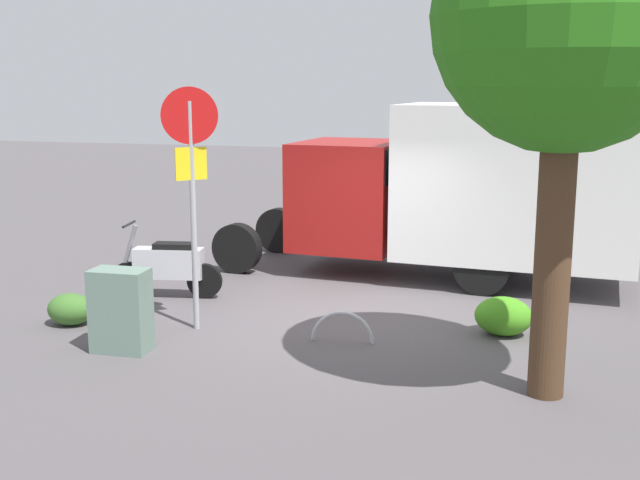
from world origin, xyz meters
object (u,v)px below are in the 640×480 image
(box_truck_near, at_px, (463,185))
(street_tree, at_px, (567,22))
(stop_sign, at_px, (191,170))
(bike_rack_hoop, at_px, (342,342))
(utility_cabinet, at_px, (121,311))
(motorcycle, at_px, (168,265))

(box_truck_near, xyz_separation_m, street_tree, (-1.46, 5.07, 2.32))
(stop_sign, relative_size, bike_rack_hoop, 3.92)
(stop_sign, distance_m, bike_rack_hoop, 3.07)
(utility_cabinet, bearing_deg, box_truck_near, -126.59)
(box_truck_near, height_order, stop_sign, stop_sign)
(street_tree, xyz_separation_m, bike_rack_hoop, (2.60, -1.14, -3.98))
(utility_cabinet, bearing_deg, street_tree, 179.88)
(motorcycle, relative_size, stop_sign, 0.54)
(box_truck_near, bearing_deg, utility_cabinet, 57.61)
(box_truck_near, relative_size, motorcycle, 4.08)
(street_tree, bearing_deg, box_truck_near, -73.92)
(box_truck_near, xyz_separation_m, motorcycle, (4.37, 2.53, -1.13))
(bike_rack_hoop, bearing_deg, stop_sign, 0.05)
(street_tree, bearing_deg, stop_sign, -13.58)
(box_truck_near, distance_m, utility_cabinet, 6.40)
(motorcycle, relative_size, utility_cabinet, 1.68)
(motorcycle, distance_m, street_tree, 7.24)
(motorcycle, distance_m, bike_rack_hoop, 3.57)
(motorcycle, bearing_deg, utility_cabinet, 93.28)
(box_truck_near, relative_size, utility_cabinet, 6.84)
(box_truck_near, xyz_separation_m, stop_sign, (3.24, 3.94, 0.57))
(stop_sign, xyz_separation_m, utility_cabinet, (0.51, 1.13, -1.69))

